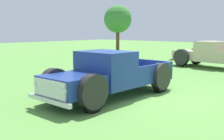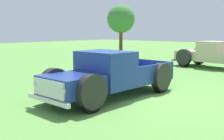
% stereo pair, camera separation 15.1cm
% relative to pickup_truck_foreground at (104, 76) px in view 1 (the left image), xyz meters
% --- Properties ---
extents(ground_plane, '(80.00, 80.00, 0.00)m').
position_rel_pickup_truck_foreground_xyz_m(ground_plane, '(0.96, 1.19, -0.73)').
color(ground_plane, '#5B9342').
extents(pickup_truck_foreground, '(2.03, 5.06, 1.54)m').
position_rel_pickup_truck_foreground_xyz_m(pickup_truck_foreground, '(0.00, 0.00, 0.00)').
color(pickup_truck_foreground, navy).
rests_on(pickup_truck_foreground, ground_plane).
extents(pickup_truck_behind_left, '(5.24, 2.41, 1.55)m').
position_rel_pickup_truck_foreground_xyz_m(pickup_truck_behind_left, '(-0.52, 9.67, 0.01)').
color(pickup_truck_behind_left, '#C6B793').
rests_on(pickup_truck_behind_left, ground_plane).
extents(oak_tree_east, '(2.86, 2.86, 4.76)m').
position_rel_pickup_truck_foreground_xyz_m(oak_tree_east, '(-12.83, 15.81, 2.57)').
color(oak_tree_east, brown).
rests_on(oak_tree_east, ground_plane).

